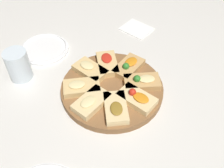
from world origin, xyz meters
The scene contains 13 objects.
ground_plane centered at (0.00, 0.00, 0.00)m, with size 3.00×3.00×0.00m, color silver.
serving_board centered at (0.00, 0.00, 0.01)m, with size 0.33×0.33×0.02m, color brown.
focaccia_slice_0 centered at (-0.08, 0.05, 0.04)m, with size 0.13×0.12×0.03m.
focaccia_slice_1 centered at (-0.10, -0.02, 0.04)m, with size 0.13×0.09×0.04m.
focaccia_slice_2 centered at (-0.06, -0.08, 0.04)m, with size 0.12×0.13×0.04m.
focaccia_slice_3 centered at (0.02, -0.09, 0.04)m, with size 0.09×0.13×0.04m.
focaccia_slice_4 centered at (0.08, -0.05, 0.04)m, with size 0.13×0.11×0.03m.
focaccia_slice_5 centered at (0.10, 0.02, 0.04)m, with size 0.12×0.08×0.03m.
focaccia_slice_6 centered at (0.05, 0.08, 0.04)m, with size 0.12×0.13×0.03m.
focaccia_slice_7 centered at (-0.02, 0.10, 0.04)m, with size 0.09×0.12×0.03m.
plate_right centered at (0.33, 0.06, 0.01)m, with size 0.18×0.18×0.02m.
water_glass centered at (0.25, 0.20, 0.05)m, with size 0.08×0.08×0.11m, color silver.
napkin_stack centered at (0.20, -0.31, 0.00)m, with size 0.12×0.10×0.01m, color white.
Camera 1 is at (-0.44, 0.37, 0.65)m, focal length 42.00 mm.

